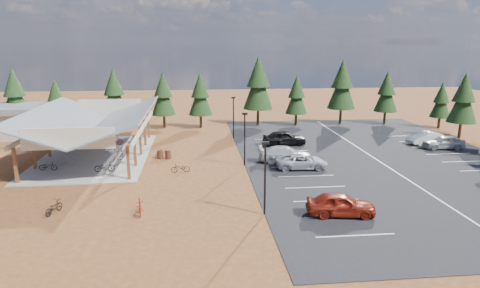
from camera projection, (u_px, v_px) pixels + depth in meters
ground at (192, 173)px, 38.73m from camera, size 140.00×140.00×0.00m
asphalt_lot at (375, 159)px, 43.49m from camera, size 27.00×44.00×0.04m
concrete_pad at (96, 156)px, 44.47m from camera, size 10.60×18.60×0.10m
bike_pavilion at (93, 120)px, 43.60m from camera, size 11.65×19.40×4.97m
lamp_post_0 at (265, 173)px, 28.87m from camera, size 0.50×0.25×5.14m
lamp_post_1 at (245, 135)px, 40.47m from camera, size 0.50×0.25×5.14m
lamp_post_2 at (233, 115)px, 52.08m from camera, size 0.50×0.25×5.14m
trash_bin_0 at (160, 154)px, 43.51m from camera, size 0.60×0.60×0.90m
trash_bin_1 at (168, 154)px, 43.45m from camera, size 0.60×0.60×0.90m
pine_0 at (15, 93)px, 55.73m from camera, size 3.59×3.59×8.37m
pine_1 at (56, 99)px, 57.15m from camera, size 2.93×2.93×6.81m
pine_2 at (114, 92)px, 57.92m from camera, size 3.53×3.53×8.22m
pine_3 at (163, 94)px, 58.15m from camera, size 3.29×3.29×7.67m
pine_4 at (200, 94)px, 58.33m from camera, size 3.25×3.25×7.58m
pine_5 at (258, 83)px, 59.75m from camera, size 4.21×4.21×9.81m
pine_6 at (297, 95)px, 59.98m from camera, size 3.07×3.07×7.15m
pine_7 at (342, 85)px, 60.97m from camera, size 3.99×3.99×9.31m
pine_8 at (387, 92)px, 61.01m from camera, size 3.28×3.28×7.64m
pine_12 at (464, 98)px, 52.00m from camera, size 3.46×3.46×8.06m
pine_13 at (441, 100)px, 58.21m from camera, size 2.73×2.73×6.35m
bike_0 at (48, 166)px, 39.16m from camera, size 1.62×0.61×0.84m
bike_1 at (68, 161)px, 40.58m from camera, size 1.70×0.71×0.99m
bike_2 at (83, 147)px, 46.18m from camera, size 1.65×0.90×0.82m
bike_3 at (94, 139)px, 49.78m from camera, size 1.78×1.00×1.03m
bike_4 at (105, 167)px, 38.74m from camera, size 1.86×0.77×0.95m
bike_5 at (125, 155)px, 42.71m from camera, size 1.77×0.58×1.05m
bike_6 at (112, 148)px, 45.73m from camera, size 1.72×0.82×0.87m
bike_7 at (115, 140)px, 48.88m from camera, size 1.81×0.61×1.07m
bike_11 at (140, 207)px, 29.43m from camera, size 0.79×1.89×1.10m
bike_12 at (54, 207)px, 29.51m from camera, size 1.16×1.90×0.94m
bike_15 at (163, 153)px, 43.72m from camera, size 1.73×1.11×1.01m
bike_16 at (181, 168)px, 38.87m from camera, size 1.71×0.69×0.88m
car_0 at (341, 204)px, 29.10m from camera, size 4.87×2.51×1.59m
car_2 at (302, 162)px, 39.93m from camera, size 4.91×2.42×1.34m
car_3 at (286, 154)px, 42.20m from camera, size 5.42×2.50×1.54m
car_4 at (284, 138)px, 48.98m from camera, size 5.04×2.28×1.68m
car_8 at (443, 142)px, 47.31m from camera, size 4.52×2.04×1.51m
car_9 at (425, 138)px, 49.73m from camera, size 4.54×2.36×1.42m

